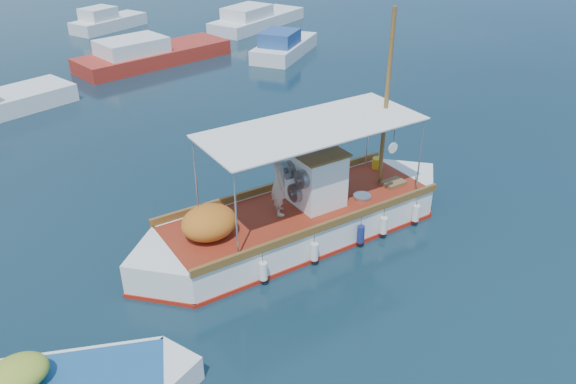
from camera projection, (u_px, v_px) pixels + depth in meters
ground at (325, 234)px, 16.61m from camera, size 160.00×160.00×0.00m
fishing_caique at (299, 219)px, 16.27m from camera, size 10.57×3.07×6.45m
bg_boat_n at (150, 55)px, 31.86m from camera, size 9.23×4.33×1.80m
bg_boat_ne at (284, 47)px, 33.37m from camera, size 5.88×5.12×1.80m
bg_boat_e at (256, 20)px, 39.94m from camera, size 8.60×5.67×1.80m
bg_boat_far_n at (107, 22)px, 39.26m from camera, size 5.74×4.01×1.80m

